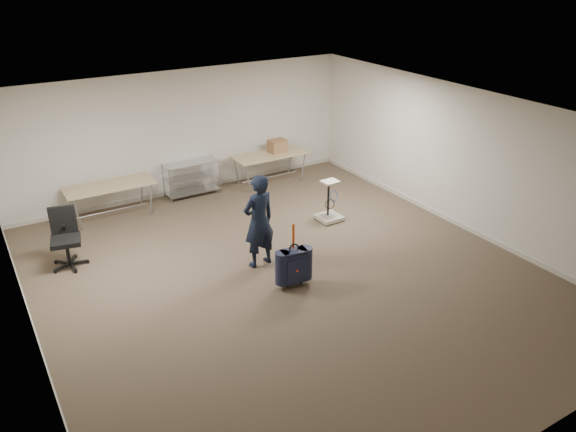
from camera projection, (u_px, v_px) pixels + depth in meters
ground at (288, 276)px, 9.65m from camera, size 9.00×9.00×0.00m
room_shell at (250, 242)px, 10.70m from camera, size 8.00×9.00×9.00m
folding_table_left at (109, 187)px, 11.53m from camera, size 1.80×0.75×0.73m
folding_table_right at (270, 156)px, 13.32m from camera, size 1.80×0.75×0.73m
wire_shelf at (192, 177)px, 12.72m from camera, size 1.22×0.47×0.80m
person at (259, 221)px, 9.66m from camera, size 0.67×0.49×1.70m
suitcase at (294, 266)px, 9.20m from camera, size 0.44×0.29×1.14m
office_chair at (67, 249)px, 9.87m from camera, size 0.64×0.64×1.06m
equipment_cart at (329, 210)px, 11.60m from camera, size 0.48×0.48×0.87m
cardboard_box at (277, 146)px, 13.38m from camera, size 0.42×0.33×0.30m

